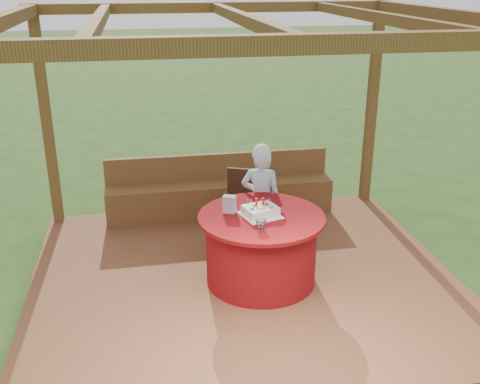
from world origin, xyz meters
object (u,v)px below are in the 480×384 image
at_px(gift_bag, 229,204).
at_px(table, 261,248).
at_px(elderly_woman, 261,198).
at_px(birthday_cake, 260,211).
at_px(chair, 242,201).
at_px(bench, 220,195).
at_px(drinking_glass, 261,225).

bearing_deg(gift_bag, table, -1.44).
relative_size(elderly_woman, birthday_cake, 2.85).
bearing_deg(chair, birthday_cake, -90.73).
bearing_deg(table, elderly_woman, 77.92).
distance_m(elderly_woman, gift_bag, 0.75).
bearing_deg(birthday_cake, elderly_woman, 76.95).
height_order(table, elderly_woman, elderly_woman).
bearing_deg(elderly_woman, bench, 105.31).
relative_size(bench, table, 2.30).
bearing_deg(gift_bag, drinking_glass, -40.27).
distance_m(bench, elderly_woman, 1.23).
relative_size(table, chair, 1.54).
bearing_deg(birthday_cake, bench, 94.60).
distance_m(bench, gift_bag, 1.79).
distance_m(table, gift_bag, 0.57).
bearing_deg(elderly_woman, birthday_cake, -103.05).
relative_size(chair, elderly_woman, 0.65).
bearing_deg(gift_bag, elderly_woman, 73.81).
distance_m(chair, gift_bag, 1.08).
relative_size(gift_bag, drinking_glass, 1.68).
relative_size(chair, birthday_cake, 1.86).
distance_m(birthday_cake, drinking_glass, 0.33).
bearing_deg(table, bench, 94.92).
height_order(bench, drinking_glass, drinking_glass).
xyz_separation_m(gift_bag, drinking_glass, (0.23, -0.46, -0.04)).
distance_m(chair, birthday_cake, 1.15).
relative_size(bench, elderly_woman, 2.32).
bearing_deg(elderly_woman, table, -102.08).
bearing_deg(elderly_woman, gift_bag, -129.29).
bearing_deg(bench, drinking_glass, -87.89).
distance_m(chair, elderly_woman, 0.47).
bearing_deg(bench, chair, -77.56).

